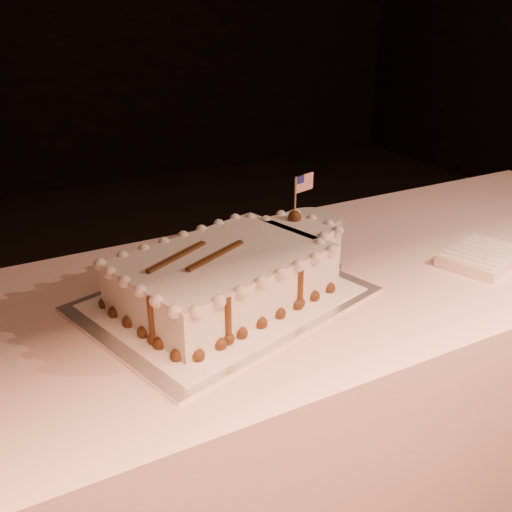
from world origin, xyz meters
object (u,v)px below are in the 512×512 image
sheet_cake (234,271)px  cake_board (224,299)px  banquet_table (300,401)px  napkin_stack (481,257)px  side_plate (312,219)px

sheet_cake → cake_board: bearing=-163.8°
banquet_table → cake_board: bearing=-176.3°
banquet_table → napkin_stack: napkin_stack is taller
cake_board → side_plate: size_ratio=3.48×
banquet_table → side_plate: bearing=54.2°
cake_board → napkin_stack: (0.66, -0.13, 0.01)m
cake_board → side_plate: side_plate is taller
sheet_cake → napkin_stack: bearing=-12.1°
banquet_table → sheet_cake: bearing=-178.3°
banquet_table → cake_board: (-0.22, -0.01, 0.38)m
banquet_table → side_plate: 0.54m
cake_board → napkin_stack: size_ratio=2.39×
sheet_cake → napkin_stack: (0.63, -0.14, -0.05)m
napkin_stack → banquet_table: bearing=162.1°
cake_board → napkin_stack: 0.67m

